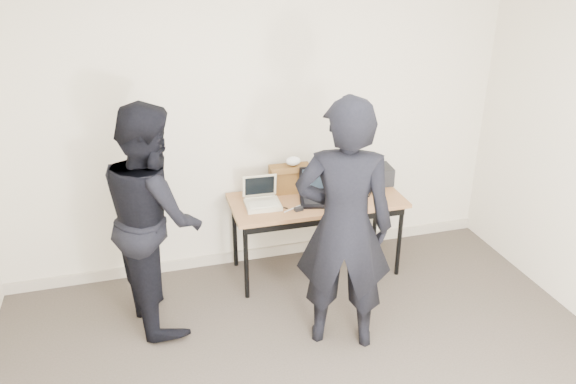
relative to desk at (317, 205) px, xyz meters
name	(u,v)px	position (x,y,z in m)	size (l,w,h in m)	color
room	(355,248)	(-0.44, -1.88, 0.69)	(4.60, 4.60, 2.80)	#443B33
desk	(317,205)	(0.00, 0.00, 0.00)	(1.51, 0.67, 0.72)	brown
laptop_beige	(262,200)	(-0.49, 0.02, 0.11)	(0.30, 0.30, 0.24)	#C0B799
laptop_center	(320,193)	(0.02, -0.01, 0.12)	(0.42, 0.41, 0.27)	black
laptop_right	(359,179)	(0.46, 0.20, 0.12)	(0.47, 0.46, 0.26)	black
leather_satchel	(290,178)	(-0.18, 0.23, 0.19)	(0.37, 0.19, 0.25)	brown
tissue	(293,161)	(-0.15, 0.23, 0.34)	(0.13, 0.10, 0.08)	white
equipment_box	(376,175)	(0.63, 0.19, 0.14)	(0.28, 0.24, 0.16)	black
power_brick	(299,209)	(-0.22, -0.17, 0.07)	(0.07, 0.04, 0.03)	black
cables	(322,197)	(0.05, 0.02, 0.06)	(1.16, 0.42, 0.01)	silver
person_typist	(344,227)	(-0.13, -0.95, 0.29)	(0.69, 0.45, 1.90)	black
person_observer	(153,217)	(-1.40, -0.29, 0.22)	(0.86, 0.67, 1.76)	black
baseboard	(260,253)	(-0.44, 0.36, -0.61)	(4.50, 0.03, 0.10)	#B6AA97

